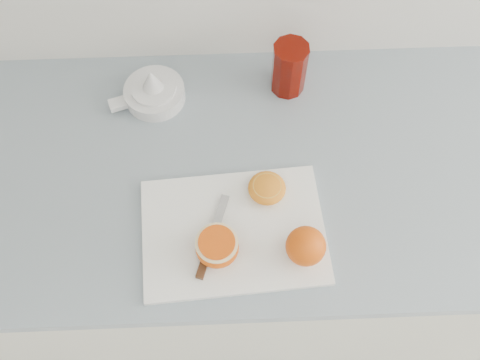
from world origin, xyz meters
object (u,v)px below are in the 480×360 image
Objects in this scene: counter at (225,243)px; red_tumbler at (289,70)px; cutting_board at (234,231)px; citrus_juicer at (154,91)px; half_orange at (217,247)px.

counter is 0.56m from red_tumbler.
counter is 6.77× the size of cutting_board.
citrus_juicer is at bearing -175.89° from red_tumbler.
red_tumbler reaches higher than half_orange.
citrus_juicer is at bearing 109.66° from half_orange.
cutting_board is 2.09× the size of citrus_juicer.
red_tumbler is at bearing 4.11° from citrus_juicer.
counter is 29.26× the size of half_orange.
half_orange reaches higher than counter.
citrus_juicer is at bearing 128.44° from counter.
red_tumbler reaches higher than counter.
citrus_juicer is 1.32× the size of red_tumbler.
red_tumbler is (0.16, 0.39, 0.02)m from half_orange.
half_orange is (-0.01, -0.19, 0.48)m from counter.
cutting_board is 0.37m from citrus_juicer.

